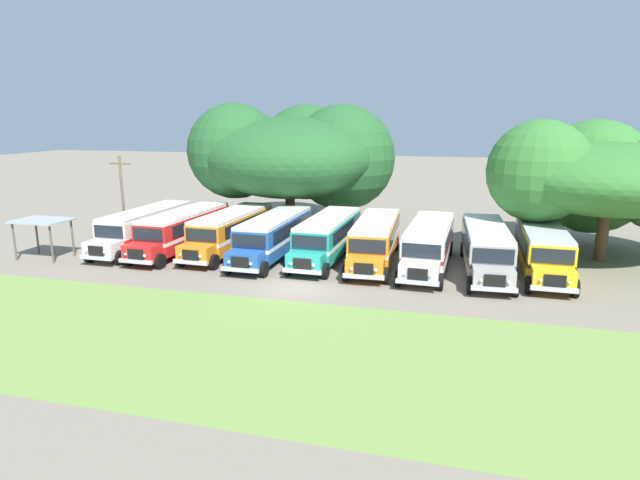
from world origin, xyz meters
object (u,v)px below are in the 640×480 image
(parked_bus_slot_2, at_px, (231,229))
(parked_bus_slot_7, at_px, (486,246))
(secondary_tree, at_px, (603,178))
(parked_bus_slot_5, at_px, (375,238))
(parked_bus_slot_8, at_px, (542,247))
(utility_pole, at_px, (123,197))
(broad_shade_tree, at_px, (297,156))
(parked_bus_slot_3, at_px, (274,234))
(parked_bus_slot_6, at_px, (429,242))
(parked_bus_slot_0, at_px, (146,226))
(parked_bus_slot_1, at_px, (183,229))
(parked_bus_slot_4, at_px, (328,235))
(waiting_shelter, at_px, (42,223))

(parked_bus_slot_2, xyz_separation_m, parked_bus_slot_7, (17.72, -0.66, 0.00))
(secondary_tree, bearing_deg, parked_bus_slot_5, -159.88)
(parked_bus_slot_8, distance_m, utility_pole, 30.33)
(utility_pole, bearing_deg, parked_bus_slot_8, -0.38)
(broad_shade_tree, bearing_deg, parked_bus_slot_3, -81.54)
(parked_bus_slot_5, distance_m, parked_bus_slot_6, 3.57)
(parked_bus_slot_0, relative_size, broad_shade_tree, 0.63)
(parked_bus_slot_0, height_order, parked_bus_slot_1, same)
(parked_bus_slot_2, xyz_separation_m, utility_pole, (-9.11, 0.33, 2.01))
(parked_bus_slot_4, xyz_separation_m, parked_bus_slot_6, (6.89, -0.41, 0.00))
(parked_bus_slot_2, relative_size, parked_bus_slot_6, 1.00)
(parked_bus_slot_3, relative_size, parked_bus_slot_7, 1.00)
(parked_bus_slot_4, bearing_deg, parked_bus_slot_5, 89.07)
(parked_bus_slot_3, relative_size, utility_pole, 1.62)
(parked_bus_slot_1, xyz_separation_m, parked_bus_slot_6, (17.63, 0.21, 0.00))
(secondary_tree, bearing_deg, parked_bus_slot_2, -168.48)
(parked_bus_slot_5, distance_m, parked_bus_slot_7, 7.12)
(waiting_shelter, bearing_deg, parked_bus_slot_0, 43.78)
(parked_bus_slot_0, distance_m, parked_bus_slot_5, 17.22)
(parked_bus_slot_0, bearing_deg, secondary_tree, 100.82)
(parked_bus_slot_1, height_order, parked_bus_slot_8, same)
(parked_bus_slot_7, relative_size, parked_bus_slot_8, 1.00)
(waiting_shelter, bearing_deg, broad_shade_tree, 47.77)
(parked_bus_slot_2, xyz_separation_m, parked_bus_slot_6, (14.17, -0.53, 0.00))
(parked_bus_slot_0, bearing_deg, broad_shade_tree, 140.38)
(parked_bus_slot_8, height_order, utility_pole, utility_pole)
(parked_bus_slot_1, distance_m, broad_shade_tree, 12.62)
(parked_bus_slot_0, height_order, parked_bus_slot_2, same)
(parked_bus_slot_1, bearing_deg, broad_shade_tree, 153.99)
(parked_bus_slot_3, bearing_deg, parked_bus_slot_0, -89.91)
(parked_bus_slot_5, xyz_separation_m, parked_bus_slot_8, (10.54, 0.36, 0.00))
(parked_bus_slot_1, distance_m, parked_bus_slot_6, 17.63)
(parked_bus_slot_3, bearing_deg, parked_bus_slot_7, 91.30)
(secondary_tree, bearing_deg, parked_bus_slot_0, -169.75)
(broad_shade_tree, bearing_deg, parked_bus_slot_1, -117.95)
(parked_bus_slot_6, xyz_separation_m, secondary_tree, (11.16, 5.69, 3.93))
(parked_bus_slot_2, xyz_separation_m, parked_bus_slot_4, (7.28, -0.11, 0.00))
(parked_bus_slot_3, xyz_separation_m, utility_pole, (-12.68, 1.09, 2.01))
(parked_bus_slot_4, bearing_deg, parked_bus_slot_1, -85.57)
(parked_bus_slot_5, bearing_deg, parked_bus_slot_8, 89.36)
(parked_bus_slot_6, height_order, parked_bus_slot_8, same)
(parked_bus_slot_8, bearing_deg, parked_bus_slot_2, -88.76)
(parked_bus_slot_4, bearing_deg, parked_bus_slot_0, -86.80)
(parked_bus_slot_2, xyz_separation_m, parked_bus_slot_5, (10.61, -0.23, 0.00))
(parked_bus_slot_3, height_order, secondary_tree, secondary_tree)
(parked_bus_slot_1, bearing_deg, parked_bus_slot_0, -90.19)
(parked_bus_slot_3, bearing_deg, broad_shade_tree, -170.63)
(parked_bus_slot_4, height_order, parked_bus_slot_5, same)
(parked_bus_slot_4, height_order, broad_shade_tree, broad_shade_tree)
(parked_bus_slot_3, bearing_deg, parked_bus_slot_2, -101.10)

